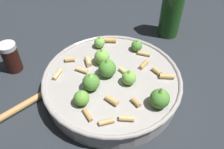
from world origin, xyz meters
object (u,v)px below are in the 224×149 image
at_px(pepper_shaker, 11,57).
at_px(olive_oil_bottle, 172,9).
at_px(wooden_spoon, 18,109).
at_px(cooking_pan, 112,83).

bearing_deg(pepper_shaker, olive_oil_bottle, 60.21).
height_order(olive_oil_bottle, wooden_spoon, olive_oil_bottle).
relative_size(pepper_shaker, wooden_spoon, 0.34).
height_order(pepper_shaker, wooden_spoon, pepper_shaker).
distance_m(cooking_pan, olive_oil_bottle, 0.31).
xyz_separation_m(cooking_pan, pepper_shaker, (-0.26, -0.11, 0.01)).
bearing_deg(olive_oil_bottle, cooking_pan, -86.10).
bearing_deg(wooden_spoon, olive_oil_bottle, 77.46).
bearing_deg(cooking_pan, wooden_spoon, -125.08).
distance_m(pepper_shaker, wooden_spoon, 0.15).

